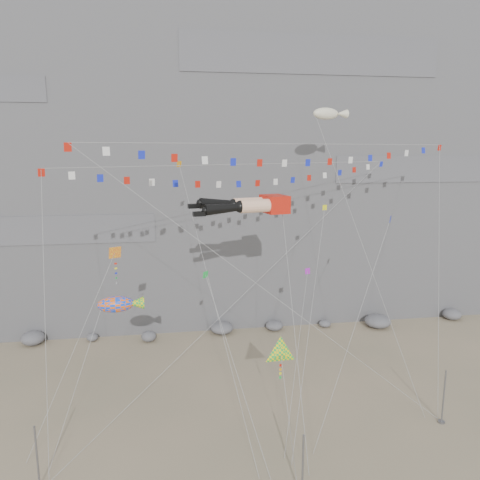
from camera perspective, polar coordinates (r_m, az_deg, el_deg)
The scene contains 18 objects.
ground at distance 38.35m, azimuth 0.96°, elevation -20.86°, with size 120.00×120.00×0.00m, color gray.
cliff at distance 64.48m, azimuth -4.01°, elevation 15.24°, with size 80.00×28.00×50.00m, color slate.
talus_boulders at distance 53.16m, azimuth -2.23°, elevation -10.67°, with size 60.00×3.00×1.20m, color slate, non-canonical shape.
anchor_pole_left at distance 33.30m, azimuth -23.50°, elevation -23.10°, with size 0.12×0.12×4.12m, color slate.
anchor_pole_center at distance 30.11m, azimuth 7.65°, elevation -25.97°, with size 0.12×0.12×4.38m, color slate.
anchor_pole_right at distance 39.72m, azimuth 23.58°, elevation -17.13°, with size 0.12×0.12×4.24m, color slate.
legs_kite at distance 36.62m, azimuth 1.18°, elevation 4.27°, with size 8.04×12.65×19.48m.
flag_banner_upper at distance 40.77m, azimuth 1.00°, elevation 9.20°, with size 30.74×19.99×27.38m.
flag_banner_lower at distance 37.60m, azimuth 6.96°, elevation 11.52°, with size 32.03×12.96×23.72m.
harlequin_kite at distance 34.48m, azimuth -15.04°, elevation -1.58°, with size 6.81×5.40×14.89m.
fish_windsock at distance 35.60m, azimuth -14.93°, elevation -7.60°, with size 6.03×6.59×11.52m.
delta_kite at distance 33.56m, azimuth 5.00°, elevation -13.62°, with size 2.46×5.39×8.36m.
blimp_windsock at distance 45.47m, azimuth 10.45°, elevation 14.83°, with size 6.34×14.20×27.13m.
small_kite_a at distance 39.90m, azimuth -7.24°, elevation 8.41°, with size 4.71×15.63×24.52m.
small_kite_b at distance 41.37m, azimuth 8.21°, elevation -4.05°, with size 5.43×12.01×15.69m.
small_kite_c at distance 33.69m, azimuth -4.11°, elevation -4.62°, with size 3.93×8.25×14.05m.
small_kite_d at distance 42.09m, azimuth 10.21°, elevation 3.31°, with size 6.94×14.11×21.24m.
small_kite_e at distance 38.55m, azimuth 17.74°, elevation 2.06°, with size 8.77×7.74×18.30m.
Camera 1 is at (-5.63, -32.06, 20.27)m, focal length 35.00 mm.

